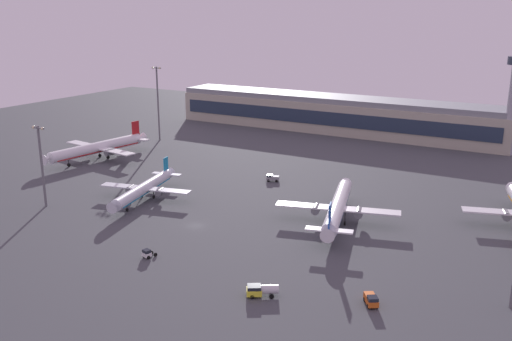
# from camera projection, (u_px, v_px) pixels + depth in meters

# --- Properties ---
(ground_plane) EXTENTS (416.00, 416.00, 0.00)m
(ground_plane) POSITION_uv_depth(u_px,v_px,m) (196.00, 226.00, 147.41)
(ground_plane) COLOR #424449
(terminal_building) EXTENTS (155.98, 22.40, 16.40)m
(terminal_building) POSITION_uv_depth(u_px,v_px,m) (334.00, 114.00, 262.61)
(terminal_building) COLOR #B2AD99
(terminal_building) RESTS_ON ground
(airplane_mid_apron) EXTENTS (28.51, 36.39, 9.42)m
(airplane_mid_apron) POSITION_uv_depth(u_px,v_px,m) (145.00, 188.00, 166.85)
(airplane_mid_apron) COLOR silver
(airplane_mid_apron) RESTS_ON ground
(airplane_terminal_side) EXTENTS (32.81, 41.80, 10.89)m
(airplane_terminal_side) POSITION_uv_depth(u_px,v_px,m) (337.00, 207.00, 149.01)
(airplane_terminal_side) COLOR white
(airplane_terminal_side) RESTS_ON ground
(airplane_near_gate) EXTENTS (36.02, 46.14, 11.84)m
(airplane_near_gate) POSITION_uv_depth(u_px,v_px,m) (98.00, 148.00, 212.72)
(airplane_near_gate) COLOR white
(airplane_near_gate) RESTS_ON ground
(cargo_loader) EXTENTS (4.56, 3.26, 2.25)m
(cargo_loader) POSITION_uv_depth(u_px,v_px,m) (272.00, 178.00, 185.64)
(cargo_loader) COLOR gray
(cargo_loader) RESTS_ON ground
(fuel_truck) EXTENTS (6.45, 5.12, 2.35)m
(fuel_truck) POSITION_uv_depth(u_px,v_px,m) (261.00, 290.00, 110.52)
(fuel_truck) COLOR yellow
(fuel_truck) RESTS_ON ground
(pushback_tug) EXTENTS (2.49, 3.42, 2.05)m
(pushback_tug) POSITION_uv_depth(u_px,v_px,m) (147.00, 253.00, 127.89)
(pushback_tug) COLOR white
(pushback_tug) RESTS_ON ground
(maintenance_van) EXTENTS (3.94, 4.53, 2.25)m
(maintenance_van) POSITION_uv_depth(u_px,v_px,m) (371.00, 300.00, 107.18)
(maintenance_van) COLOR #D85919
(maintenance_van) RESTS_ON ground
(apron_light_east) EXTENTS (4.80, 0.90, 23.58)m
(apron_light_east) POSITION_uv_depth(u_px,v_px,m) (41.00, 161.00, 158.69)
(apron_light_east) COLOR slate
(apron_light_east) RESTS_ON ground
(apron_light_central) EXTENTS (4.80, 0.90, 31.87)m
(apron_light_central) POSITION_uv_depth(u_px,v_px,m) (158.00, 99.00, 240.85)
(apron_light_central) COLOR slate
(apron_light_central) RESTS_ON ground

